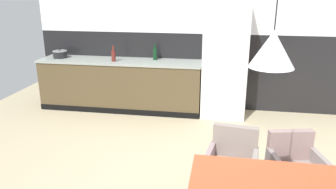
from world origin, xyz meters
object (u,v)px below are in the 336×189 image
armchair_near_window (233,156)px  bottle_oil_tall (155,53)px  refrigerator_column (225,59)px  bottle_spice_small (113,55)px  armchair_facing_counter (294,160)px  cooking_pot (60,54)px  pendant_lamp_over_table_near (273,49)px

armchair_near_window → bottle_oil_tall: (-1.34, 2.63, 0.51)m
refrigerator_column → bottle_spice_small: bearing=-176.7°
armchair_near_window → refrigerator_column: bearing=-78.7°
bottle_spice_small → armchair_facing_counter: bearing=-41.7°
cooking_pot → armchair_facing_counter: bearing=-33.7°
armchair_facing_counter → pendant_lamp_over_table_near: (-0.45, -0.94, 1.26)m
refrigerator_column → pendant_lamp_over_table_near: bearing=-85.5°
pendant_lamp_over_table_near → refrigerator_column: bearing=94.5°
refrigerator_column → cooking_pot: (-2.99, 0.02, -0.02)m
armchair_near_window → bottle_oil_tall: bottle_oil_tall is taller
bottle_oil_tall → armchair_facing_counter: bearing=-53.2°
armchair_near_window → pendant_lamp_over_table_near: bearing=108.3°
armchair_near_window → pendant_lamp_over_table_near: size_ratio=0.76×
armchair_facing_counter → pendant_lamp_over_table_near: 1.63m
bottle_oil_tall → bottle_spice_small: bearing=-160.1°
armchair_facing_counter → bottle_oil_tall: 3.28m
armchair_near_window → bottle_oil_tall: 3.00m
armchair_facing_counter → bottle_spice_small: 3.56m
armchair_near_window → bottle_spice_small: bottle_spice_small is taller
refrigerator_column → bottle_spice_small: refrigerator_column is taller
cooking_pot → bottle_spice_small: bearing=-6.8°
bottle_spice_small → pendant_lamp_over_table_near: 4.01m
armchair_facing_counter → bottle_spice_small: size_ratio=2.81×
bottle_oil_tall → bottle_spice_small: size_ratio=1.04×
cooking_pot → armchair_near_window: bearing=-39.0°
bottle_oil_tall → bottle_spice_small: bottle_oil_tall is taller
armchair_facing_counter → bottle_spice_small: bearing=-54.7°
armchair_near_window → pendant_lamp_over_table_near: (0.15, -0.90, 1.25)m
bottle_oil_tall → pendant_lamp_over_table_near: size_ratio=0.27×
cooking_pot → bottle_oil_tall: (1.76, 0.12, 0.05)m
armchair_facing_counter → cooking_pot: size_ratio=3.00×
cooking_pot → bottle_oil_tall: bottle_oil_tall is taller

